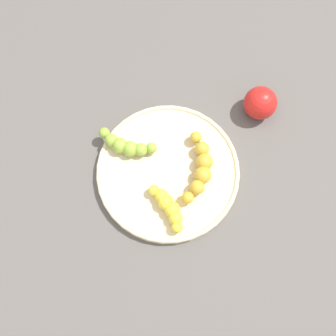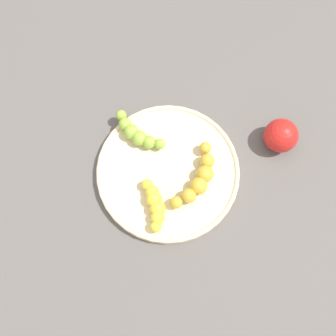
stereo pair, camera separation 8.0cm
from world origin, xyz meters
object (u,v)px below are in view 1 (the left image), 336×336
at_px(banana_green, 126,145).
at_px(apple_red, 260,103).
at_px(banana_yellow, 169,207).
at_px(fruit_bowl, 168,172).
at_px(banana_spotted, 200,168).

xyz_separation_m(banana_green, apple_red, (0.12, -0.28, 0.00)).
bearing_deg(banana_green, apple_red, 127.30).
bearing_deg(apple_red, banana_green, 112.87).
bearing_deg(apple_red, banana_yellow, 143.11).
distance_m(fruit_bowl, banana_green, 0.10).
distance_m(banana_yellow, banana_spotted, 0.10).
relative_size(banana_yellow, banana_spotted, 0.60).
relative_size(fruit_bowl, banana_yellow, 3.21).
height_order(banana_spotted, apple_red, apple_red).
height_order(fruit_bowl, banana_spotted, banana_spotted).
relative_size(banana_yellow, banana_green, 0.75).
distance_m(fruit_bowl, banana_yellow, 0.08).
xyz_separation_m(banana_yellow, banana_green, (0.12, 0.10, 0.00)).
height_order(banana_yellow, banana_spotted, banana_spotted).
height_order(banana_spotted, banana_green, banana_spotted).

